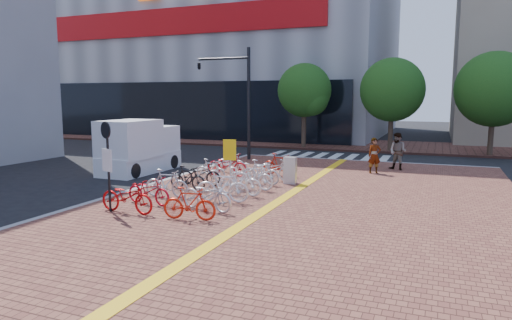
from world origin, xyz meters
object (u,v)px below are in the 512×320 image
at_px(bike_0, 127,197).
at_px(pedestrian_b, 398,151).
at_px(bike_5, 211,170).
at_px(bike_8, 189,204).
at_px(bike_7, 231,163).
at_px(bike_10, 222,186).
at_px(bike_3, 188,178).
at_px(bike_12, 253,177).
at_px(box_truck, 139,148).
at_px(utility_box, 290,170).
at_px(bike_11, 240,181).
at_px(bike_6, 227,165).
at_px(bike_2, 167,183).
at_px(traffic_light_pole, 225,83).
at_px(yellow_sign, 230,154).
at_px(bike_13, 261,172).
at_px(bike_9, 207,195).
at_px(bike_4, 199,174).
at_px(notice_sign, 107,155).
at_px(bike_15, 280,165).
at_px(bike_1, 149,191).
at_px(bike_14, 272,169).
at_px(pedestrian_a, 374,156).

height_order(bike_0, pedestrian_b, pedestrian_b).
xyz_separation_m(bike_5, bike_8, (2.33, -5.78, 0.01)).
distance_m(bike_7, bike_10, 6.18).
distance_m(bike_3, bike_10, 2.60).
relative_size(bike_0, bike_7, 1.20).
distance_m(bike_12, box_truck, 7.69).
distance_m(bike_0, utility_box, 7.30).
bearing_deg(box_truck, bike_11, -27.45).
bearing_deg(bike_12, bike_6, 47.28).
height_order(bike_2, traffic_light_pole, traffic_light_pole).
height_order(bike_12, yellow_sign, yellow_sign).
height_order(bike_2, bike_13, bike_13).
relative_size(bike_11, bike_13, 1.01).
distance_m(bike_3, yellow_sign, 1.92).
bearing_deg(bike_5, bike_8, -146.58).
height_order(bike_11, yellow_sign, yellow_sign).
xyz_separation_m(bike_9, pedestrian_b, (4.89, 10.76, 0.42)).
bearing_deg(bike_5, yellow_sign, -111.34).
xyz_separation_m(bike_4, bike_7, (-0.16, 3.35, 0.01)).
xyz_separation_m(pedestrian_b, notice_sign, (-7.67, -12.04, 0.87)).
bearing_deg(bike_7, bike_10, -148.16).
height_order(bike_4, bike_9, bike_9).
distance_m(bike_7, bike_15, 2.44).
relative_size(bike_1, bike_7, 1.10).
xyz_separation_m(bike_5, bike_14, (2.41, 1.11, 0.02)).
relative_size(bike_9, traffic_light_pole, 0.30).
bearing_deg(utility_box, bike_15, 122.51).
height_order(bike_8, box_truck, box_truck).
bearing_deg(bike_7, utility_box, -104.64).
relative_size(bike_2, bike_8, 1.04).
distance_m(bike_10, box_truck, 8.64).
relative_size(bike_1, bike_14, 0.94).
bearing_deg(bike_11, traffic_light_pole, 30.73).
height_order(bike_6, bike_14, bike_6).
bearing_deg(bike_10, bike_4, 32.86).
xyz_separation_m(bike_5, yellow_sign, (1.34, -0.86, 0.85)).
bearing_deg(bike_14, bike_12, -178.21).
distance_m(bike_0, bike_2, 2.35).
distance_m(bike_2, bike_12, 3.37).
bearing_deg(yellow_sign, bike_3, -138.31).
relative_size(bike_4, bike_14, 0.96).
bearing_deg(bike_3, utility_box, -48.18).
bearing_deg(bike_9, utility_box, 0.03).
relative_size(bike_3, bike_4, 0.86).
xyz_separation_m(bike_13, bike_14, (0.13, 1.04, -0.02)).
xyz_separation_m(bike_13, box_truck, (-7.10, 1.48, 0.57)).
bearing_deg(yellow_sign, bike_7, 114.85).
bearing_deg(pedestrian_a, bike_13, -157.54).
bearing_deg(bike_13, bike_12, -168.28).
relative_size(bike_1, bike_15, 1.05).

